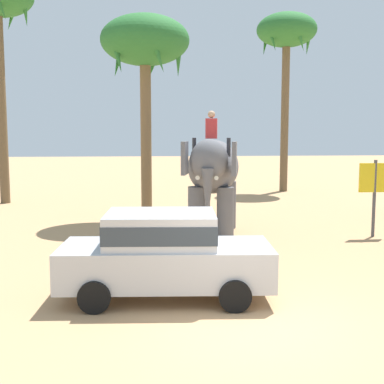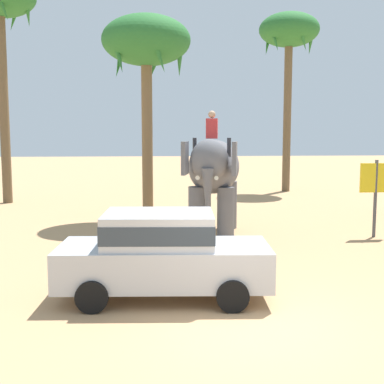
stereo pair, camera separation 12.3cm
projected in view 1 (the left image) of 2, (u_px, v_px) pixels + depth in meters
ground_plane at (251, 327)px, 8.48m from camera, size 120.00×120.00×0.00m
car_sedan_foreground at (164, 251)px, 9.91m from camera, size 4.20×2.07×1.70m
elephant_with_mahout at (213, 172)px, 15.93m from camera, size 2.26×4.01×3.88m
palm_tree_behind_elephant at (145, 46)px, 18.19m from camera, size 3.20×3.20×7.42m
palm_tree_near_hut at (287, 36)px, 27.02m from camera, size 3.20×3.20×9.56m
signboard_yellow at (375, 183)px, 15.64m from camera, size 1.00×0.10×2.40m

